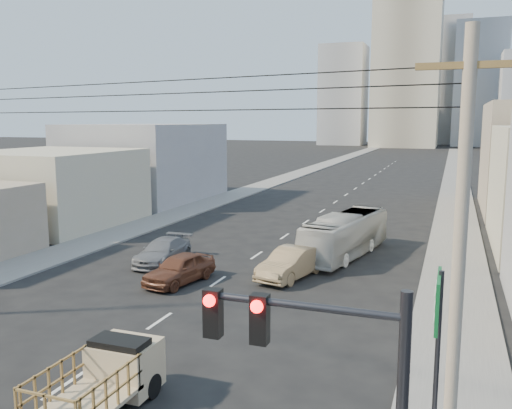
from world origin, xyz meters
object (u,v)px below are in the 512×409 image
Objects in this scene: sedan_brown at (180,269)px; utility_pole at (457,298)px; city_bus at (345,235)px; green_sign at (437,324)px; traffic_signal at (332,405)px; flatbed_pickup at (103,377)px; sedan_grey at (163,251)px; sedan_tan at (291,263)px.

sedan_brown is 19.89m from utility_pole.
sedan_brown is at bearing -118.28° from city_bus.
utility_pole is at bearing -82.33° from green_sign.
traffic_signal is at bearing -68.94° from city_bus.
utility_pole reaches higher than flatbed_pickup.
traffic_signal is at bearing -105.55° from green_sign.
utility_pole is (16.07, -17.32, 4.47)m from sedan_grey.
traffic_signal reaches higher than sedan_brown.
traffic_signal is 3.24m from utility_pole.
utility_pole is at bearing -51.08° from sedan_tan.
flatbed_pickup reaches higher than sedan_grey.
sedan_grey is at bearing -168.81° from sedan_tan.
traffic_signal reaches higher than sedan_tan.
sedan_tan is at bearing 108.06° from traffic_signal.
city_bus reaches higher than sedan_tan.
flatbed_pickup is 16.67m from sedan_grey.
traffic_signal is (14.34, -19.83, 3.37)m from sedan_grey.
sedan_tan is at bearing 85.34° from flatbed_pickup.
flatbed_pickup is 0.73× the size of traffic_signal.
city_bus is 2.15× the size of sedan_brown.
sedan_grey is at bearing 132.86° from utility_pole.
green_sign reaches higher than sedan_brown.
utility_pole is (13.27, -14.14, 4.42)m from sedan_brown.
flatbed_pickup is at bearing -81.18° from sedan_tan.
sedan_brown is at bearing -137.56° from sedan_tan.
utility_pole reaches higher than green_sign.
sedan_grey is (-7.98, 0.32, -0.09)m from sedan_tan.
city_bus is at bearing 106.32° from green_sign.
flatbed_pickup is at bearing -87.51° from city_bus.
green_sign is at bearing 74.45° from traffic_signal.
green_sign is 2.91m from utility_pole.
utility_pole is (9.31, -2.09, 4.09)m from flatbed_pickup.
sedan_brown is at bearing 138.00° from green_sign.
green_sign is (5.92, -20.24, 2.40)m from city_bus.
sedan_brown is 0.75× the size of traffic_signal.
green_sign is (15.74, -14.82, 3.03)m from sedan_grey.
city_bus is at bearing 85.75° from sedan_tan.
traffic_signal reaches higher than sedan_grey.
sedan_tan is 0.81× the size of traffic_signal.
sedan_grey is (-9.81, -5.42, -0.63)m from city_bus.
utility_pole is at bearing 55.39° from traffic_signal.
flatbed_pickup is 0.90× the size of sedan_tan.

